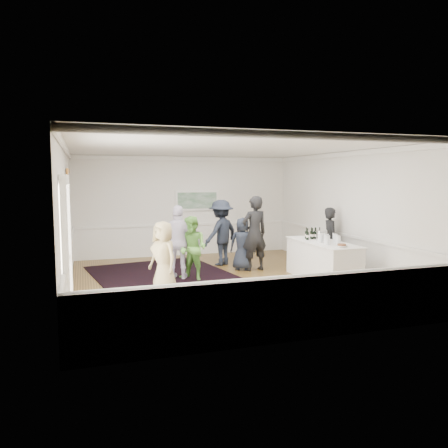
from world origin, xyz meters
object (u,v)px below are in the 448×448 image
object	(u,v)px
bartender	(330,239)
guest_navy	(243,244)
guest_dark_b	(254,233)
ice_bucket	(321,236)
guest_tan	(163,257)
guest_dark_a	(221,233)
nut_bowl	(342,246)
serving_table	(323,261)
guest_lilac	(179,242)
guest_green	(193,248)

from	to	relation	value
bartender	guest_navy	distance (m)	2.38
bartender	guest_dark_b	bearing A→B (deg)	85.58
guest_navy	ice_bucket	bearing A→B (deg)	161.29
guest_tan	guest_dark_a	xyz separation A→B (m)	(2.14, 2.60, 0.15)
bartender	guest_tan	bearing A→B (deg)	115.61
nut_bowl	guest_dark_b	bearing A→B (deg)	114.57
serving_table	guest_lilac	xyz separation A→B (m)	(-3.35, 1.17, 0.44)
guest_lilac	guest_navy	size ratio (longest dim) A/B	1.28
bartender	guest_green	world-z (taller)	bartender
bartender	guest_dark_b	size ratio (longest dim) A/B	0.85
serving_table	guest_dark_b	bearing A→B (deg)	127.38
guest_green	nut_bowl	xyz separation A→B (m)	(2.99, -1.87, 0.20)
guest_green	guest_navy	bearing A→B (deg)	73.47
guest_green	nut_bowl	size ratio (longest dim) A/B	6.25
guest_dark_b	bartender	bearing A→B (deg)	153.65
guest_tan	ice_bucket	xyz separation A→B (m)	(3.98, 0.20, 0.27)
serving_table	guest_navy	size ratio (longest dim) A/B	1.63
serving_table	guest_dark_a	xyz separation A→B (m)	(-1.82, 2.54, 0.47)
serving_table	guest_dark_b	distance (m)	2.03
guest_dark_b	ice_bucket	world-z (taller)	guest_dark_b
guest_tan	ice_bucket	bearing A→B (deg)	64.66
guest_navy	guest_green	bearing A→B (deg)	52.80
guest_green	serving_table	bearing A→B (deg)	30.82
guest_lilac	ice_bucket	world-z (taller)	guest_lilac
guest_tan	guest_navy	size ratio (longest dim) A/B	1.10
serving_table	ice_bucket	world-z (taller)	ice_bucket
guest_green	guest_dark_a	size ratio (longest dim) A/B	0.84
guest_dark_b	nut_bowl	xyz separation A→B (m)	(1.13, -2.46, -0.03)
guest_dark_a	guest_navy	size ratio (longest dim) A/B	1.31
nut_bowl	guest_navy	bearing A→B (deg)	118.31
ice_bucket	bartender	bearing A→B (deg)	45.38
guest_dark_b	guest_navy	size ratio (longest dim) A/B	1.41
guest_lilac	guest_dark_b	bearing A→B (deg)	-147.01
serving_table	guest_dark_a	distance (m)	3.16
guest_lilac	nut_bowl	world-z (taller)	guest_lilac
guest_navy	nut_bowl	size ratio (longest dim) A/B	5.71
guest_tan	guest_dark_b	world-z (taller)	guest_dark_b
guest_tan	guest_green	size ratio (longest dim) A/B	1.00
bartender	guest_dark_a	distance (m)	3.07
guest_lilac	bartender	bearing A→B (deg)	-160.86
guest_lilac	guest_dark_a	bearing A→B (deg)	-115.19
bartender	guest_lilac	size ratio (longest dim) A/B	0.93
guest_lilac	ice_bucket	bearing A→B (deg)	-174.02
serving_table	guest_dark_b	xyz separation A→B (m)	(-1.19, 1.55, 0.54)
guest_navy	guest_dark_b	bearing A→B (deg)	179.29
guest_tan	guest_dark_a	size ratio (longest dim) A/B	0.84
serving_table	guest_navy	bearing A→B (deg)	130.74
guest_tan	nut_bowl	size ratio (longest dim) A/B	6.26
serving_table	nut_bowl	bearing A→B (deg)	-93.90
guest_navy	guest_dark_a	bearing A→B (deg)	-39.54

